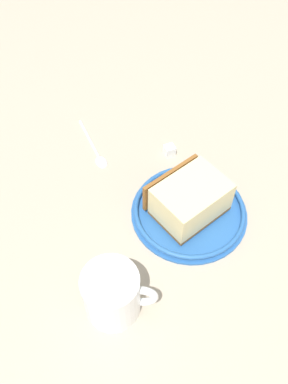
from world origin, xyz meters
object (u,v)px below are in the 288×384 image
(cake_slice, at_px, (190,198))
(sugar_cube, at_px, (170,150))
(small_plate, at_px, (189,211))
(tea_mug, at_px, (113,294))
(teaspoon, at_px, (97,152))

(cake_slice, xyz_separation_m, sugar_cube, (-0.13, -0.01, -0.03))
(small_plate, distance_m, tea_mug, 0.20)
(teaspoon, bearing_deg, sugar_cube, 81.55)
(tea_mug, distance_m, sugar_cube, 0.31)
(cake_slice, bearing_deg, small_plate, 30.62)
(tea_mug, height_order, sugar_cube, tea_mug)
(small_plate, distance_m, sugar_cube, 0.14)
(teaspoon, distance_m, sugar_cube, 0.13)
(cake_slice, xyz_separation_m, tea_mug, (0.14, -0.14, 0.01))
(small_plate, xyz_separation_m, teaspoon, (-0.15, -0.14, -0.00))
(teaspoon, relative_size, sugar_cube, 7.28)
(cake_slice, relative_size, sugar_cube, 7.71)
(tea_mug, distance_m, teaspoon, 0.30)
(small_plate, height_order, cake_slice, cake_slice)
(sugar_cube, bearing_deg, cake_slice, 2.35)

